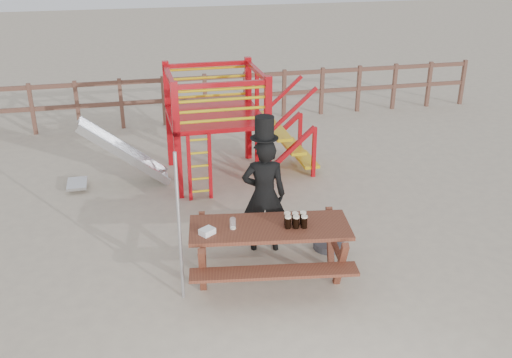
{
  "coord_description": "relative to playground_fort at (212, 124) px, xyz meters",
  "views": [
    {
      "loc": [
        -1.38,
        -6.43,
        4.38
      ],
      "look_at": [
        0.32,
        0.8,
        1.12
      ],
      "focal_mm": 40.0,
      "sensor_mm": 36.0,
      "label": 1
    }
  ],
  "objects": [
    {
      "name": "ground",
      "position": [
        -0.12,
        -3.58,
        -1.07
      ],
      "size": [
        60.0,
        60.0,
        0.0
      ],
      "primitive_type": "plane",
      "color": "#BAAB91",
      "rests_on": "ground"
    },
    {
      "name": "back_fence",
      "position": [
        -0.12,
        3.42,
        -0.34
      ],
      "size": [
        15.09,
        0.09,
        1.2
      ],
      "color": "brown",
      "rests_on": "ground"
    },
    {
      "name": "playground_fort",
      "position": [
        0.0,
        0.0,
        0.0
      ],
      "size": [
        4.71,
        1.84,
        2.1
      ],
      "color": "#B10B12",
      "rests_on": "ground"
    },
    {
      "name": "picnic_table",
      "position": [
        0.17,
        -3.64,
        -0.56
      ],
      "size": [
        2.3,
        1.75,
        0.81
      ],
      "rotation": [
        0.0,
        0.0,
        -0.15
      ],
      "color": "brown",
      "rests_on": "ground"
    },
    {
      "name": "man_with_hat",
      "position": [
        0.3,
        -2.83,
        -0.15
      ],
      "size": [
        0.7,
        0.52,
        2.05
      ],
      "rotation": [
        0.0,
        0.0,
        2.96
      ],
      "color": "black",
      "rests_on": "ground"
    },
    {
      "name": "metal_pole",
      "position": [
        -1.02,
        -3.8,
        -0.07
      ],
      "size": [
        0.04,
        0.04,
        2.01
      ],
      "primitive_type": "cylinder",
      "color": "#B2B2B7",
      "rests_on": "ground"
    },
    {
      "name": "parasol_base",
      "position": [
        1.24,
        -3.05,
        -1.02
      ],
      "size": [
        0.46,
        0.46,
        0.19
      ],
      "color": "#3A3A3F",
      "rests_on": "ground"
    },
    {
      "name": "paper_bag",
      "position": [
        -0.66,
        -3.68,
        -0.22
      ],
      "size": [
        0.23,
        0.22,
        0.08
      ],
      "primitive_type": "cube",
      "rotation": [
        0.0,
        0.0,
        0.59
      ],
      "color": "white",
      "rests_on": "picnic_table"
    },
    {
      "name": "stout_pints",
      "position": [
        0.5,
        -3.72,
        -0.17
      ],
      "size": [
        0.31,
        0.23,
        0.17
      ],
      "color": "black",
      "rests_on": "picnic_table"
    },
    {
      "name": "empty_glasses",
      "position": [
        -0.31,
        -3.61,
        -0.19
      ],
      "size": [
        0.08,
        0.08,
        0.15
      ],
      "color": "silver",
      "rests_on": "picnic_table"
    }
  ]
}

